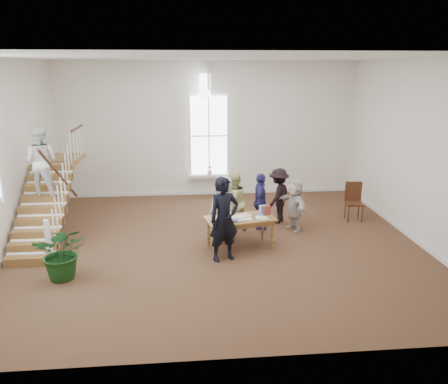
{
  "coord_description": "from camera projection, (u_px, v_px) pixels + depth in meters",
  "views": [
    {
      "loc": [
        -0.8,
        -10.17,
        4.31
      ],
      "look_at": [
        0.15,
        0.4,
        1.24
      ],
      "focal_mm": 35.0,
      "sensor_mm": 36.0,
      "label": 1
    }
  ],
  "objects": [
    {
      "name": "side_chair",
      "position": [
        354.0,
        199.0,
        12.59
      ],
      "size": [
        0.53,
        0.53,
        1.11
      ],
      "rotation": [
        0.0,
        0.0,
        -0.12
      ],
      "color": "#3C2110",
      "rests_on": "ground"
    },
    {
      "name": "woman_cluster_c",
      "position": [
        294.0,
        205.0,
        11.73
      ],
      "size": [
        0.77,
        1.38,
        1.42
      ],
      "primitive_type": "imported",
      "rotation": [
        0.0,
        0.0,
        4.99
      ],
      "color": "beige",
      "rests_on": "ground"
    },
    {
      "name": "library_table",
      "position": [
        240.0,
        221.0,
        10.59
      ],
      "size": [
        1.79,
        1.16,
        0.84
      ],
      "rotation": [
        0.0,
        0.0,
        0.22
      ],
      "color": "brown",
      "rests_on": "ground"
    },
    {
      "name": "police_officer",
      "position": [
        224.0,
        219.0,
        9.85
      ],
      "size": [
        0.83,
        0.68,
        1.96
      ],
      "primitive_type": "imported",
      "rotation": [
        0.0,
        0.0,
        0.34
      ],
      "color": "black",
      "rests_on": "ground"
    },
    {
      "name": "ground",
      "position": [
        220.0,
        244.0,
        11.0
      ],
      "size": [
        10.0,
        10.0,
        0.0
      ],
      "primitive_type": "plane",
      "color": "#44261A",
      "rests_on": "ground"
    },
    {
      "name": "staircase",
      "position": [
        44.0,
        178.0,
        10.89
      ],
      "size": [
        1.1,
        4.1,
        2.92
      ],
      "color": "brown",
      "rests_on": "ground"
    },
    {
      "name": "woman_cluster_a",
      "position": [
        260.0,
        201.0,
        11.83
      ],
      "size": [
        0.57,
        0.97,
        1.56
      ],
      "primitive_type": "imported",
      "rotation": [
        0.0,
        0.0,
        1.35
      ],
      "color": "navy",
      "rests_on": "ground"
    },
    {
      "name": "elderly_woman",
      "position": [
        224.0,
        208.0,
        11.09
      ],
      "size": [
        0.97,
        0.82,
        1.69
      ],
      "primitive_type": "imported",
      "rotation": [
        0.0,
        0.0,
        3.55
      ],
      "color": "beige",
      "rests_on": "ground"
    },
    {
      "name": "person_yellow",
      "position": [
        233.0,
        202.0,
        11.6
      ],
      "size": [
        1.01,
        0.96,
        1.65
      ],
      "primitive_type": "imported",
      "rotation": [
        0.0,
        0.0,
        3.72
      ],
      "color": "#D4D384",
      "rests_on": "ground"
    },
    {
      "name": "floor_plant",
      "position": [
        63.0,
        252.0,
        9.06
      ],
      "size": [
        1.14,
        1.0,
        1.19
      ],
      "primitive_type": "imported",
      "rotation": [
        0.0,
        0.0,
        0.07
      ],
      "color": "#113611",
      "rests_on": "ground"
    },
    {
      "name": "woman_cluster_b",
      "position": [
        278.0,
        196.0,
        12.31
      ],
      "size": [
        1.08,
        1.17,
        1.58
      ],
      "primitive_type": "imported",
      "rotation": [
        0.0,
        0.0,
        4.08
      ],
      "color": "black",
      "rests_on": "ground"
    },
    {
      "name": "room_shell",
      "position": [
        209.0,
        184.0,
        15.09
      ],
      "size": [
        10.49,
        10.0,
        10.0
      ],
      "color": "white",
      "rests_on": "ground"
    }
  ]
}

